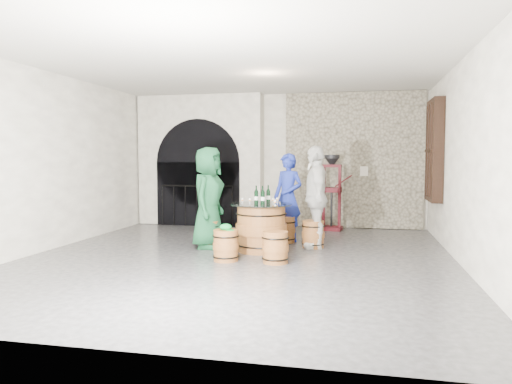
% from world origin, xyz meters
% --- Properties ---
extents(ground, '(8.00, 8.00, 0.00)m').
position_xyz_m(ground, '(0.00, 0.00, 0.00)').
color(ground, '#29292B').
rests_on(ground, ground).
extents(wall_back, '(8.00, 0.00, 8.00)m').
position_xyz_m(wall_back, '(0.00, 4.00, 1.60)').
color(wall_back, white).
rests_on(wall_back, ground).
extents(wall_front, '(8.00, 0.00, 8.00)m').
position_xyz_m(wall_front, '(0.00, -4.00, 1.60)').
color(wall_front, white).
rests_on(wall_front, ground).
extents(wall_left, '(0.00, 8.00, 8.00)m').
position_xyz_m(wall_left, '(-3.50, 0.00, 1.60)').
color(wall_left, white).
rests_on(wall_left, ground).
extents(wall_right, '(0.00, 8.00, 8.00)m').
position_xyz_m(wall_right, '(3.50, 0.00, 1.60)').
color(wall_right, white).
rests_on(wall_right, ground).
extents(ceiling, '(8.00, 8.00, 0.00)m').
position_xyz_m(ceiling, '(0.00, 0.00, 3.20)').
color(ceiling, beige).
rests_on(ceiling, wall_back).
extents(stone_facing_panel, '(3.20, 0.12, 3.18)m').
position_xyz_m(stone_facing_panel, '(1.80, 3.94, 1.60)').
color(stone_facing_panel, gray).
rests_on(stone_facing_panel, ground).
extents(arched_opening, '(3.10, 0.60, 3.19)m').
position_xyz_m(arched_opening, '(-1.90, 3.74, 1.58)').
color(arched_opening, white).
rests_on(arched_opening, ground).
extents(shuttered_window, '(0.23, 1.10, 2.00)m').
position_xyz_m(shuttered_window, '(3.38, 2.40, 1.80)').
color(shuttered_window, black).
rests_on(shuttered_window, wall_right).
extents(barrel_table, '(1.10, 1.10, 0.85)m').
position_xyz_m(barrel_table, '(0.26, 0.66, 0.42)').
color(barrel_table, brown).
rests_on(barrel_table, ground).
extents(barrel_stool_left, '(0.43, 0.43, 0.50)m').
position_xyz_m(barrel_stool_left, '(-0.75, 0.77, 0.25)').
color(barrel_stool_left, brown).
rests_on(barrel_stool_left, ground).
extents(barrel_stool_far, '(0.43, 0.43, 0.50)m').
position_xyz_m(barrel_stool_far, '(0.53, 1.64, 0.25)').
color(barrel_stool_far, brown).
rests_on(barrel_stool_far, ground).
extents(barrel_stool_right, '(0.43, 0.43, 0.50)m').
position_xyz_m(barrel_stool_right, '(1.13, 1.18, 0.25)').
color(barrel_stool_right, brown).
rests_on(barrel_stool_right, ground).
extents(barrel_stool_near_right, '(0.43, 0.43, 0.50)m').
position_xyz_m(barrel_stool_near_right, '(0.67, -0.27, 0.25)').
color(barrel_stool_near_right, brown).
rests_on(barrel_stool_near_right, ground).
extents(barrel_stool_near_left, '(0.43, 0.43, 0.50)m').
position_xyz_m(barrel_stool_near_left, '(-0.13, -0.28, 0.25)').
color(barrel_stool_near_left, brown).
rests_on(barrel_stool_near_left, ground).
extents(green_cap, '(0.24, 0.20, 0.11)m').
position_xyz_m(green_cap, '(-0.13, -0.28, 0.55)').
color(green_cap, '#0B7E2C').
rests_on(green_cap, barrel_stool_near_left).
extents(person_green, '(0.62, 0.93, 1.86)m').
position_xyz_m(person_green, '(-0.76, 0.77, 0.93)').
color(person_green, '#134728').
rests_on(person_green, ground).
extents(person_blue, '(0.76, 0.66, 1.75)m').
position_xyz_m(person_blue, '(0.57, 1.78, 0.87)').
color(person_blue, navy).
rests_on(person_blue, ground).
extents(person_white, '(0.65, 1.17, 1.88)m').
position_xyz_m(person_white, '(1.17, 1.20, 0.94)').
color(person_white, beige).
rests_on(person_white, ground).
extents(wine_bottle_left, '(0.08, 0.08, 0.32)m').
position_xyz_m(wine_bottle_left, '(0.18, 0.61, 0.98)').
color(wine_bottle_left, black).
rests_on(wine_bottle_left, barrel_table).
extents(wine_bottle_center, '(0.08, 0.08, 0.32)m').
position_xyz_m(wine_bottle_center, '(0.31, 0.53, 0.98)').
color(wine_bottle_center, black).
rests_on(wine_bottle_center, barrel_table).
extents(wine_bottle_right, '(0.08, 0.08, 0.32)m').
position_xyz_m(wine_bottle_right, '(0.35, 0.81, 0.98)').
color(wine_bottle_right, black).
rests_on(wine_bottle_right, barrel_table).
extents(tasting_glass_a, '(0.05, 0.05, 0.10)m').
position_xyz_m(tasting_glass_a, '(0.05, 0.64, 0.89)').
color(tasting_glass_a, '#BA6924').
rests_on(tasting_glass_a, barrel_table).
extents(tasting_glass_b, '(0.05, 0.05, 0.10)m').
position_xyz_m(tasting_glass_b, '(0.44, 0.80, 0.89)').
color(tasting_glass_b, '#BA6924').
rests_on(tasting_glass_b, barrel_table).
extents(tasting_glass_c, '(0.05, 0.05, 0.10)m').
position_xyz_m(tasting_glass_c, '(0.15, 0.82, 0.89)').
color(tasting_glass_c, '#BA6924').
rests_on(tasting_glass_c, barrel_table).
extents(tasting_glass_d, '(0.05, 0.05, 0.10)m').
position_xyz_m(tasting_glass_d, '(0.51, 0.86, 0.89)').
color(tasting_glass_d, '#BA6924').
rests_on(tasting_glass_d, barrel_table).
extents(tasting_glass_e, '(0.05, 0.05, 0.10)m').
position_xyz_m(tasting_glass_e, '(0.55, 0.41, 0.89)').
color(tasting_glass_e, '#BA6924').
rests_on(tasting_glass_e, barrel_table).
extents(tasting_glass_f, '(0.05, 0.05, 0.10)m').
position_xyz_m(tasting_glass_f, '(-0.09, 0.66, 0.89)').
color(tasting_glass_f, '#BA6924').
rests_on(tasting_glass_f, barrel_table).
extents(side_barrel, '(0.44, 0.44, 0.58)m').
position_xyz_m(side_barrel, '(0.12, 2.70, 0.29)').
color(side_barrel, brown).
rests_on(side_barrel, ground).
extents(corking_press, '(0.72, 0.45, 1.73)m').
position_xyz_m(corking_press, '(1.33, 3.45, 1.00)').
color(corking_press, '#430B14').
rests_on(corking_press, ground).
extents(control_box, '(0.18, 0.10, 0.22)m').
position_xyz_m(control_box, '(2.05, 3.86, 1.35)').
color(control_box, silver).
rests_on(control_box, wall_back).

